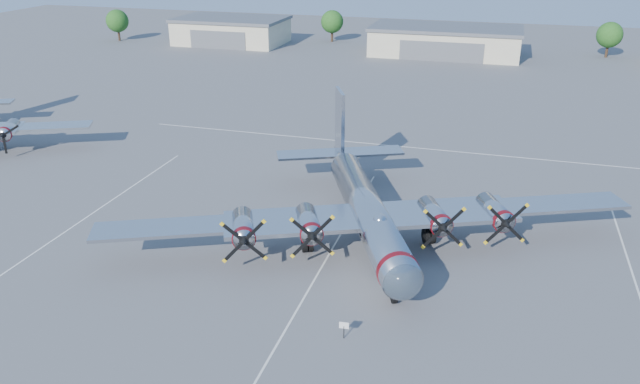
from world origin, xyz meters
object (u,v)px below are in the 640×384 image
(hangar_center, at_px, (445,41))
(tree_west, at_px, (332,22))
(tree_east, at_px, (610,35))
(info_placard, at_px, (344,327))
(main_bomber_b29, at_px, (364,237))
(tree_far_west, at_px, (117,21))
(hangar_west, at_px, (231,30))

(hangar_center, xyz_separation_m, tree_west, (-25.00, 8.04, 1.51))
(hangar_center, bearing_deg, tree_east, 11.38)
(hangar_center, xyz_separation_m, info_placard, (3.71, -93.73, -1.90))
(tree_west, relative_size, tree_east, 1.00)
(hangar_center, xyz_separation_m, main_bomber_b29, (1.93, -80.11, -2.71))
(tree_far_west, xyz_separation_m, tree_west, (45.00, 12.00, 0.00))
(tree_west, bearing_deg, hangar_center, -17.82)
(info_placard, bearing_deg, main_bomber_b29, 92.95)
(hangar_center, xyz_separation_m, tree_east, (30.00, 6.04, 1.51))
(tree_east, relative_size, info_placard, 5.74)
(main_bomber_b29, relative_size, info_placard, 35.79)
(hangar_center, distance_m, info_placard, 93.82)
(tree_east, bearing_deg, hangar_center, -168.62)
(info_placard, bearing_deg, hangar_west, 112.93)
(tree_far_west, height_order, tree_west, same)
(main_bomber_b29, bearing_deg, hangar_west, 95.90)
(hangar_center, relative_size, tree_far_west, 4.31)
(tree_west, bearing_deg, info_placard, -74.24)
(tree_far_west, relative_size, info_placard, 5.74)
(tree_west, relative_size, main_bomber_b29, 0.16)
(tree_west, bearing_deg, tree_east, -2.08)
(hangar_west, height_order, tree_east, tree_east)
(tree_west, bearing_deg, tree_far_west, -165.07)
(hangar_west, distance_m, tree_far_west, 25.36)
(tree_west, xyz_separation_m, tree_east, (55.00, -2.00, 0.00))
(tree_west, distance_m, tree_east, 55.04)
(tree_far_west, bearing_deg, hangar_west, 9.01)
(tree_far_west, distance_m, tree_east, 100.50)
(hangar_west, distance_m, tree_west, 21.61)
(tree_west, distance_m, info_placard, 105.79)
(hangar_west, distance_m, hangar_center, 45.00)
(hangar_west, xyz_separation_m, tree_east, (75.00, 6.04, 1.51))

